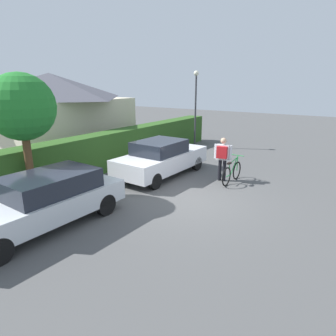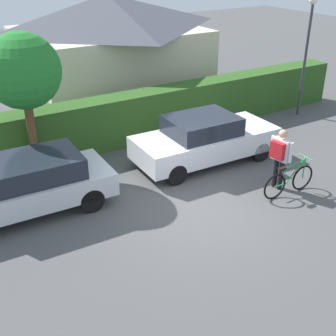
# 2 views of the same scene
# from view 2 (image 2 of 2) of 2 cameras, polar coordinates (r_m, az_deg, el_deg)

# --- Properties ---
(ground_plane) EXTENTS (60.00, 60.00, 0.00)m
(ground_plane) POSITION_cam_2_polar(r_m,az_deg,el_deg) (11.03, 3.98, -5.28)
(ground_plane) COLOR #4D4D4D
(hedge_row) EXTENTS (18.63, 0.90, 1.61)m
(hedge_row) POSITION_cam_2_polar(r_m,az_deg,el_deg) (14.33, -6.79, 6.07)
(hedge_row) COLOR #2D541E
(hedge_row) RESTS_ON ground
(house_distant) EXTENTS (7.39, 5.99, 4.17)m
(house_distant) POSITION_cam_2_polar(r_m,az_deg,el_deg) (19.07, -7.63, 15.45)
(house_distant) COLOR beige
(house_distant) RESTS_ON ground
(parked_car_near) EXTENTS (4.48, 1.88, 1.41)m
(parked_car_near) POSITION_cam_2_polar(r_m,az_deg,el_deg) (11.07, -18.35, -2.15)
(parked_car_near) COLOR silver
(parked_car_near) RESTS_ON ground
(parked_car_far) EXTENTS (4.41, 1.89, 1.47)m
(parked_car_far) POSITION_cam_2_polar(r_m,az_deg,el_deg) (13.07, 4.80, 3.79)
(parked_car_far) COLOR silver
(parked_car_far) RESTS_ON ground
(bicycle) EXTENTS (1.69, 0.50, 0.98)m
(bicycle) POSITION_cam_2_polar(r_m,az_deg,el_deg) (11.86, 15.47, -1.63)
(bicycle) COLOR black
(bicycle) RESTS_ON ground
(person_rider) EXTENTS (0.40, 0.67, 1.69)m
(person_rider) POSITION_cam_2_polar(r_m,az_deg,el_deg) (11.80, 14.37, 1.83)
(person_rider) COLOR black
(person_rider) RESTS_ON ground
(street_lamp) EXTENTS (0.28, 0.28, 4.32)m
(street_lamp) POSITION_cam_2_polar(r_m,az_deg,el_deg) (17.21, 17.71, 15.43)
(street_lamp) COLOR #38383D
(street_lamp) RESTS_ON ground
(tree_kerbside) EXTENTS (2.00, 2.00, 3.99)m
(tree_kerbside) POSITION_cam_2_polar(r_m,az_deg,el_deg) (12.16, -18.37, 11.77)
(tree_kerbside) COLOR brown
(tree_kerbside) RESTS_ON ground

